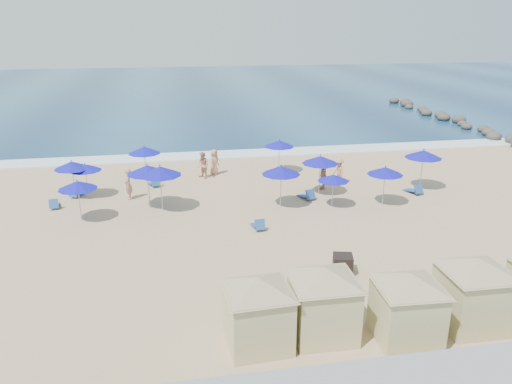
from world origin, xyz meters
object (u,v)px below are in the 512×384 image
(rock_jetty, at_px, (449,119))
(cabana_0, at_px, (258,303))
(umbrella_8, at_px, (333,178))
(cabana_2, at_px, (408,298))
(umbrella_2, at_px, (85,167))
(beachgoer_3, at_px, (339,171))
(cabana_1, at_px, (324,293))
(umbrella_5, at_px, (160,171))
(umbrella_4, at_px, (144,150))
(umbrella_0, at_px, (72,165))
(beachgoer_1, at_px, (203,165))
(umbrella_3, at_px, (147,170))
(beachgoer_4, at_px, (214,162))
(umbrella_7, at_px, (320,160))
(umbrella_11, at_px, (385,171))
(cabana_3, at_px, (475,283))
(umbrella_10, at_px, (423,154))
(beachgoer_2, at_px, (323,175))
(umbrella_6, at_px, (281,170))
(umbrella_1, at_px, (77,185))
(trash_bin, at_px, (343,264))
(umbrella_9, at_px, (279,144))
(beachgoer_0, at_px, (128,184))

(rock_jetty, relative_size, cabana_0, 6.08)
(umbrella_8, bearing_deg, cabana_2, -97.25)
(umbrella_2, height_order, beachgoer_3, umbrella_2)
(cabana_1, bearing_deg, umbrella_5, 112.65)
(umbrella_2, bearing_deg, umbrella_4, 39.04)
(umbrella_0, height_order, beachgoer_1, umbrella_0)
(umbrella_0, bearing_deg, umbrella_3, -29.07)
(umbrella_4, relative_size, beachgoer_4, 1.35)
(cabana_2, xyz_separation_m, umbrella_4, (-9.14, 19.54, 0.55))
(cabana_0, distance_m, beachgoer_4, 19.59)
(umbrella_7, bearing_deg, umbrella_8, -87.65)
(cabana_2, height_order, umbrella_11, cabana_2)
(beachgoer_1, bearing_deg, cabana_3, -12.75)
(umbrella_3, relative_size, umbrella_4, 1.09)
(rock_jetty, bearing_deg, cabana_0, -128.17)
(cabana_3, xyz_separation_m, umbrella_10, (5.56, 14.35, 0.64))
(umbrella_3, relative_size, beachgoer_2, 1.42)
(umbrella_6, bearing_deg, umbrella_1, -178.83)
(rock_jetty, xyz_separation_m, umbrella_8, (-20.26, -22.15, 1.41))
(beachgoer_3, bearing_deg, umbrella_7, -52.41)
(umbrella_1, distance_m, beachgoer_4, 10.80)
(cabana_1, bearing_deg, cabana_2, -15.43)
(umbrella_1, relative_size, umbrella_7, 0.92)
(umbrella_4, relative_size, beachgoer_3, 1.39)
(cabana_1, distance_m, beachgoer_2, 15.74)
(cabana_2, xyz_separation_m, umbrella_1, (-12.37, 12.87, 0.47))
(trash_bin, height_order, umbrella_9, umbrella_9)
(umbrella_7, height_order, umbrella_10, umbrella_10)
(umbrella_6, distance_m, umbrella_8, 3.01)
(cabana_1, relative_size, beachgoer_3, 2.57)
(umbrella_0, distance_m, beachgoer_3, 16.69)
(beachgoer_3, bearing_deg, umbrella_4, -109.79)
(umbrella_1, height_order, beachgoer_2, umbrella_1)
(rock_jetty, distance_m, beachgoer_1, 31.15)
(cabana_0, distance_m, umbrella_6, 13.06)
(umbrella_1, distance_m, umbrella_7, 14.00)
(beachgoer_3, bearing_deg, rock_jetty, 127.80)
(cabana_3, bearing_deg, umbrella_6, 107.35)
(beachgoer_0, relative_size, beachgoer_4, 1.04)
(umbrella_1, xyz_separation_m, umbrella_9, (12.46, 6.98, 0.06))
(umbrella_4, height_order, umbrella_11, umbrella_4)
(beachgoer_2, bearing_deg, beachgoer_4, -95.95)
(umbrella_11, height_order, beachgoer_2, umbrella_11)
(rock_jetty, distance_m, umbrella_7, 28.50)
(umbrella_7, bearing_deg, umbrella_2, 171.92)
(umbrella_11, bearing_deg, umbrella_0, 166.36)
(umbrella_10, distance_m, beachgoer_4, 13.86)
(umbrella_9, distance_m, umbrella_10, 9.62)
(umbrella_6, bearing_deg, cabana_2, -84.20)
(trash_bin, bearing_deg, umbrella_11, 70.17)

